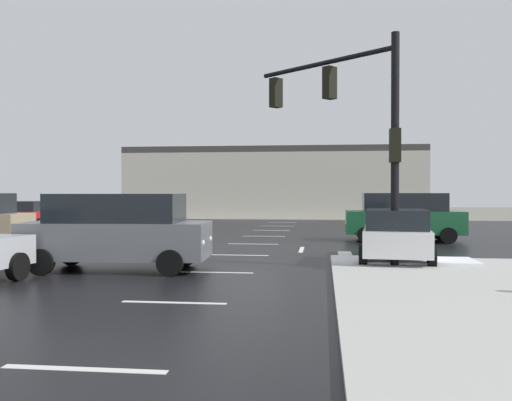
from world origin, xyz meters
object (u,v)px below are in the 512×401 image
Objects in this scene: sedan_white at (396,234)px; suv_green at (404,216)px; sedan_red at (34,214)px; traffic_signal_mast at (354,116)px; suv_grey at (117,230)px.

suv_green is at bearing -4.15° from sedan_white.
sedan_red is at bearing 59.73° from sedan_white.
sedan_white is (1.25, 0.55, -3.42)m from traffic_signal_mast.
suv_grey is (-7.53, -2.51, 0.24)m from sedan_white.
traffic_signal_mast reaches higher than suv_grey.
sedan_white is at bearing -115.40° from traffic_signal_mast.
suv_grey is at bearing -148.09° from sedan_red.
suv_grey is at bearing 58.37° from traffic_signal_mast.
traffic_signal_mast reaches higher than sedan_white.
sedan_white is at bearing -128.35° from sedan_red.
sedan_red is at bearing 121.56° from suv_grey.
sedan_white is at bearing 15.48° from suv_grey.
sedan_white is at bearing 81.39° from suv_green.
suv_grey reaches higher than sedan_red.
suv_grey is 13.21m from suv_green.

